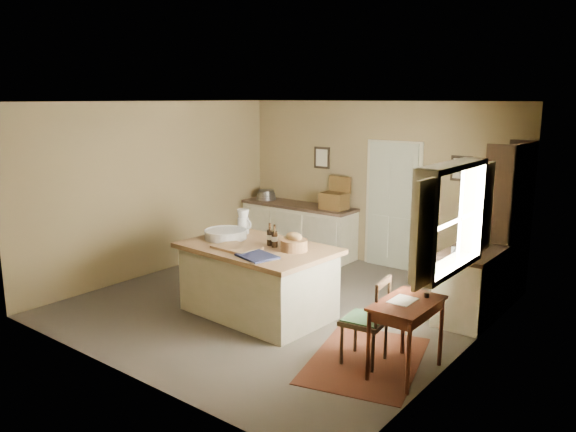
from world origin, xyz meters
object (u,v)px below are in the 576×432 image
(desk_chair, at_px, (364,321))
(writing_desk, at_px, (407,311))
(shelving_unit, at_px, (511,224))
(work_island, at_px, (258,278))
(right_cabinet, at_px, (471,284))
(sideboard, at_px, (299,227))

(desk_chair, bearing_deg, writing_desk, -0.70)
(writing_desk, height_order, shelving_unit, shelving_unit)
(work_island, bearing_deg, shelving_unit, 48.71)
(writing_desk, distance_m, desk_chair, 0.50)
(shelving_unit, bearing_deg, writing_desk, -93.27)
(right_cabinet, bearing_deg, shelving_unit, 80.46)
(desk_chair, relative_size, right_cabinet, 0.83)
(work_island, height_order, right_cabinet, work_island)
(writing_desk, distance_m, right_cabinet, 1.82)
(work_island, bearing_deg, desk_chair, -7.97)
(sideboard, distance_m, desk_chair, 4.30)
(shelving_unit, bearing_deg, right_cabinet, -99.54)
(sideboard, relative_size, desk_chair, 2.35)
(writing_desk, relative_size, desk_chair, 0.90)
(sideboard, relative_size, right_cabinet, 1.96)
(desk_chair, xyz_separation_m, right_cabinet, (0.45, 1.85, -0.01))
(sideboard, bearing_deg, work_island, -63.62)
(work_island, relative_size, right_cabinet, 1.79)
(right_cabinet, height_order, shelving_unit, shelving_unit)
(shelving_unit, bearing_deg, work_island, -134.41)
(writing_desk, xyz_separation_m, right_cabinet, (-0.00, 1.81, -0.21))
(writing_desk, relative_size, right_cabinet, 0.75)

